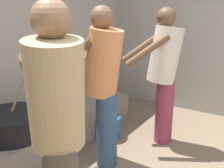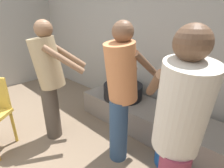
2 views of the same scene
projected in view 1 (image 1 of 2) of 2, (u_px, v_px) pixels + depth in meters
hearth_ledge at (56, 131)px, 2.70m from camera, size 2.22×0.60×0.36m
cooking_pot_main at (14, 123)px, 2.22m from camera, size 0.59×0.59×0.67m
cook_in_orange_shirt at (103, 80)px, 2.19m from camera, size 0.35×0.65×1.51m
cook_in_tan_shirt at (58, 124)px, 1.31m from camera, size 0.66×0.69×1.51m
cook_in_cream_shirt at (164, 70)px, 2.61m from camera, size 0.65×0.70×1.51m
bucket_blue_plastic at (107, 127)px, 2.93m from camera, size 0.33×0.33×0.25m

